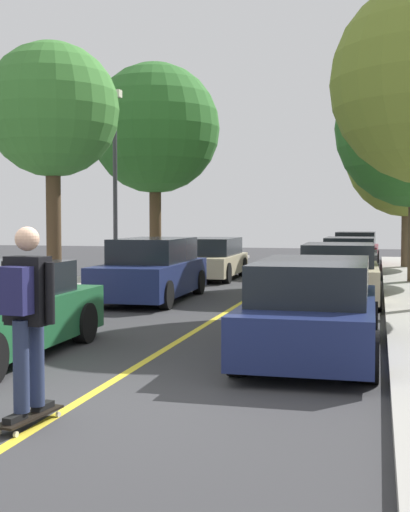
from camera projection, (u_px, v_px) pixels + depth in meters
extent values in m
plane|color=#353538|center=(64.00, 411.00, 7.04)|extent=(80.00, 80.00, 0.00)
cube|color=gold|center=(176.00, 343.00, 10.91)|extent=(0.12, 39.20, 0.01)
cylinder|color=black|center=(84.00, 323.00, 10.91)|extent=(0.23, 0.64, 0.64)
cube|color=navy|center=(151.00, 278.00, 16.60)|extent=(1.86, 4.55, 0.75)
cube|color=black|center=(154.00, 250.00, 16.78)|extent=(1.60, 2.79, 0.58)
cylinder|color=black|center=(166.00, 295.00, 14.92)|extent=(0.24, 0.65, 0.64)
cylinder|color=black|center=(96.00, 293.00, 15.27)|extent=(0.24, 0.65, 0.64)
cylinder|color=black|center=(198.00, 282.00, 17.95)|extent=(0.24, 0.65, 0.64)
cylinder|color=black|center=(140.00, 281.00, 18.30)|extent=(0.24, 0.65, 0.64)
cube|color=#BCAD89|center=(211.00, 264.00, 22.51)|extent=(1.81, 4.31, 0.61)
cube|color=black|center=(213.00, 246.00, 22.69)|extent=(1.57, 2.83, 0.56)
cylinder|color=black|center=(226.00, 273.00, 20.94)|extent=(0.23, 0.64, 0.64)
cylinder|color=black|center=(176.00, 272.00, 21.30)|extent=(0.23, 0.64, 0.64)
cylinder|color=black|center=(243.00, 267.00, 23.74)|extent=(0.23, 0.64, 0.64)
cylinder|color=black|center=(198.00, 266.00, 24.10)|extent=(0.23, 0.64, 0.64)
cube|color=navy|center=(313.00, 321.00, 9.84)|extent=(1.76, 4.39, 0.66)
cube|color=black|center=(313.00, 279.00, 9.83)|extent=(1.54, 2.96, 0.54)
cylinder|color=black|center=(272.00, 318.00, 11.49)|extent=(0.22, 0.64, 0.64)
cylinder|color=black|center=(371.00, 321.00, 11.11)|extent=(0.22, 0.64, 0.64)
cylinder|color=black|center=(238.00, 351.00, 8.60)|extent=(0.22, 0.64, 0.64)
cylinder|color=black|center=(370.00, 357.00, 8.22)|extent=(0.22, 0.64, 0.64)
cube|color=#BCAD89|center=(338.00, 280.00, 16.08)|extent=(1.89, 4.10, 0.71)
cube|color=black|center=(339.00, 255.00, 16.05)|extent=(1.64, 2.34, 0.51)
cylinder|color=black|center=(307.00, 283.00, 17.58)|extent=(0.23, 0.64, 0.64)
cylinder|color=black|center=(374.00, 285.00, 17.20)|extent=(0.23, 0.64, 0.64)
cylinder|color=black|center=(297.00, 295.00, 14.99)|extent=(0.23, 0.64, 0.64)
cylinder|color=black|center=(376.00, 297.00, 14.61)|extent=(0.23, 0.64, 0.64)
cube|color=#38383D|center=(350.00, 263.00, 22.31)|extent=(1.75, 4.14, 0.72)
cube|color=black|center=(350.00, 245.00, 22.13)|extent=(1.53, 2.34, 0.48)
cylinder|color=black|center=(327.00, 267.00, 23.84)|extent=(0.22, 0.64, 0.64)
cylinder|color=black|center=(375.00, 267.00, 23.45)|extent=(0.22, 0.64, 0.64)
cylinder|color=black|center=(321.00, 272.00, 21.19)|extent=(0.22, 0.64, 0.64)
cylinder|color=black|center=(375.00, 273.00, 20.80)|extent=(0.22, 0.64, 0.64)
cube|color=maroon|center=(356.00, 254.00, 28.13)|extent=(1.78, 4.35, 0.71)
cube|color=black|center=(356.00, 239.00, 28.11)|extent=(1.55, 2.46, 0.56)
cylinder|color=black|center=(338.00, 257.00, 29.76)|extent=(0.23, 0.64, 0.64)
cylinder|color=black|center=(376.00, 258.00, 29.35)|extent=(0.23, 0.64, 0.64)
cylinder|color=black|center=(333.00, 261.00, 26.94)|extent=(0.23, 0.64, 0.64)
cylinder|color=black|center=(375.00, 262.00, 26.53)|extent=(0.23, 0.64, 0.64)
cylinder|color=#4C3823|center=(54.00, 222.00, 15.80)|extent=(0.34, 0.34, 3.51)
sphere|color=#3D7F33|center=(52.00, 110.00, 15.66)|extent=(3.07, 3.07, 3.07)
cylinder|color=#4C3823|center=(155.00, 217.00, 22.98)|extent=(0.40, 0.40, 3.81)
sphere|color=#2D6B28|center=(155.00, 128.00, 22.82)|extent=(4.31, 4.31, 4.31)
cylinder|color=brown|center=(407.00, 232.00, 26.26)|extent=(0.41, 0.41, 2.67)
sphere|color=olive|center=(408.00, 155.00, 26.10)|extent=(4.70, 4.70, 4.70)
cylinder|color=#B2140F|center=(6.00, 301.00, 12.98)|extent=(0.20, 0.20, 0.55)
sphere|color=#B2140F|center=(6.00, 284.00, 12.96)|extent=(0.18, 0.18, 0.18)
cylinder|color=#38383D|center=(115.00, 192.00, 18.93)|extent=(0.12, 0.12, 5.14)
cube|color=#EAE5C6|center=(115.00, 94.00, 18.79)|extent=(0.36, 0.24, 0.20)
cube|color=black|center=(30.00, 416.00, 6.54)|extent=(0.32, 0.86, 0.02)
cylinder|color=beige|center=(42.00, 412.00, 6.89)|extent=(0.03, 0.06, 0.06)
cylinder|color=beige|center=(58.00, 414.00, 6.82)|extent=(0.03, 0.06, 0.06)
cylinder|color=beige|center=(16.00, 434.00, 6.19)|extent=(0.03, 0.06, 0.06)
cube|color=#99999E|center=(50.00, 410.00, 6.85)|extent=(0.10, 0.05, 0.02)
cube|color=#99999E|center=(7.00, 429.00, 6.22)|extent=(0.10, 0.05, 0.02)
cube|color=black|center=(43.00, 406.00, 6.74)|extent=(0.13, 0.27, 0.06)
cube|color=black|center=(15.00, 418.00, 6.33)|extent=(0.13, 0.27, 0.06)
cylinder|color=#283351|center=(36.00, 361.00, 6.62)|extent=(0.17, 0.17, 0.87)
cylinder|color=#283351|center=(21.00, 366.00, 6.40)|extent=(0.17, 0.17, 0.87)
cube|color=black|center=(28.00, 291.00, 6.47)|extent=(0.42, 0.27, 0.65)
sphere|color=tan|center=(27.00, 239.00, 6.45)|extent=(0.23, 0.23, 0.23)
cylinder|color=black|center=(6.00, 291.00, 6.56)|extent=(0.10, 0.10, 0.58)
cylinder|color=black|center=(50.00, 293.00, 6.38)|extent=(0.10, 0.10, 0.58)
cube|color=#1E1E4C|center=(15.00, 291.00, 6.28)|extent=(0.32, 0.22, 0.44)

